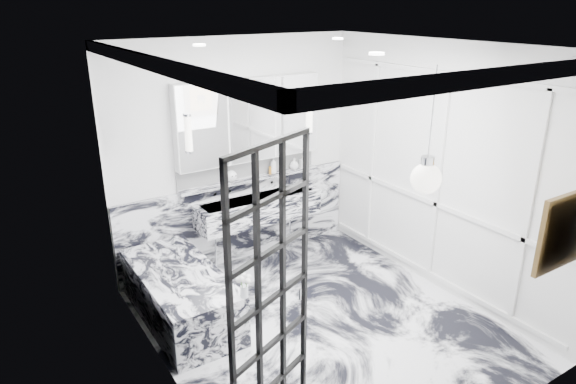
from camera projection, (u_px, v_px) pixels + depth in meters
floor at (322, 324)px, 5.35m from camera, size 3.60×3.60×0.00m
ceiling at (329, 46)px, 4.37m from camera, size 3.60×3.60×0.00m
wall_back at (237, 154)px, 6.27m from camera, size 3.60×0.00×3.60m
wall_front at (486, 280)px, 3.44m from camera, size 3.60×0.00×3.60m
wall_left at (162, 238)px, 4.04m from camera, size 0.00×3.60×3.60m
wall_right at (441, 170)px, 5.67m from camera, size 0.00×3.60×3.60m
marble_clad_back at (240, 220)px, 6.56m from camera, size 3.18×0.05×1.05m
marble_clad_left at (165, 245)px, 4.07m from camera, size 0.02×3.56×2.68m
panel_molding at (439, 179)px, 5.70m from camera, size 0.03×3.40×2.30m
soap_bottle_a at (273, 165)px, 6.51m from camera, size 0.09×0.09×0.22m
soap_bottle_b at (303, 162)px, 6.75m from camera, size 0.08×0.08×0.16m
soap_bottle_c at (294, 164)px, 6.68m from camera, size 0.13×0.13×0.15m
face_pot at (231, 176)px, 6.22m from camera, size 0.14×0.14×0.14m
amber_bottle at (270, 170)px, 6.51m from camera, size 0.04×0.04×0.10m
flower_vase at (244, 291)px, 4.79m from camera, size 0.07×0.07×0.12m
crittall_door at (271, 299)px, 3.67m from camera, size 0.83×0.37×2.30m
artwork at (564, 231)px, 3.93m from camera, size 0.52×0.05×0.52m
pendant_light at (426, 179)px, 3.78m from camera, size 0.23×0.23×0.23m
trough_sink at (258, 209)px, 6.39m from camera, size 1.60×0.45×0.30m
ledge at (251, 179)px, 6.40m from camera, size 1.90×0.14×0.04m
subway_tile at (249, 168)px, 6.40m from camera, size 1.90×0.03×0.23m
mirror_cabinet at (250, 120)px, 6.14m from camera, size 1.90×0.16×1.00m
sconce_left at (189, 134)px, 5.67m from camera, size 0.07×0.07×0.40m
sconce_right at (310, 117)px, 6.50m from camera, size 0.07×0.07×0.40m
bathtub at (181, 295)px, 5.36m from camera, size 0.75×1.65×0.55m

